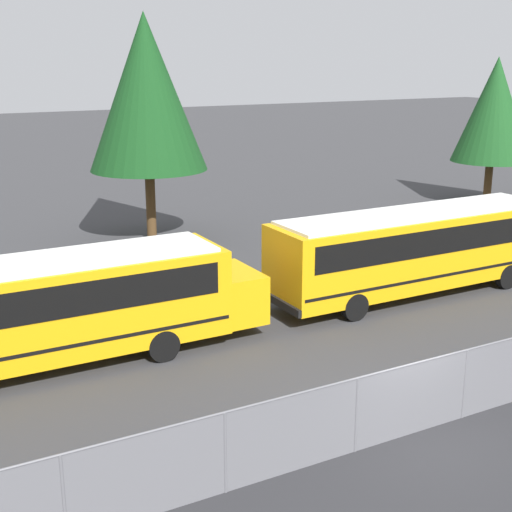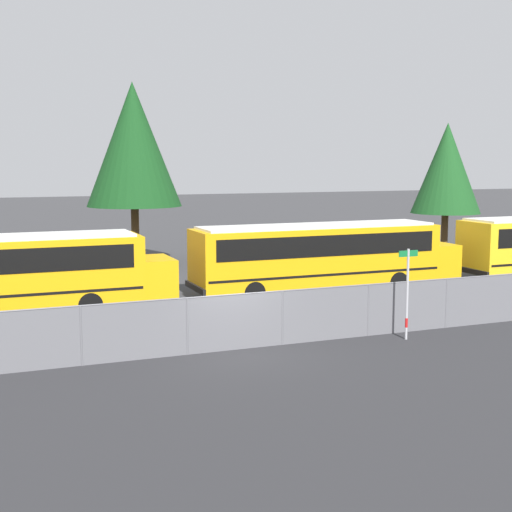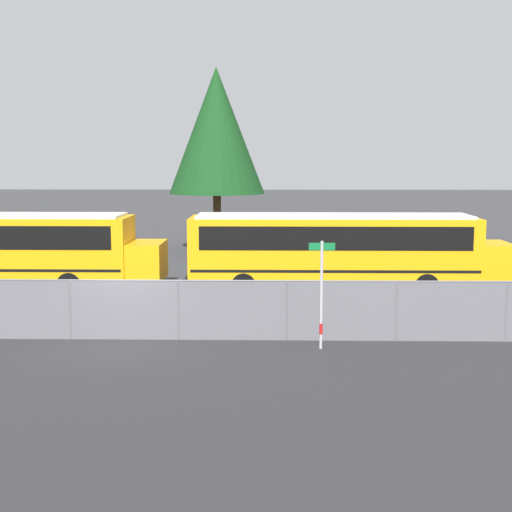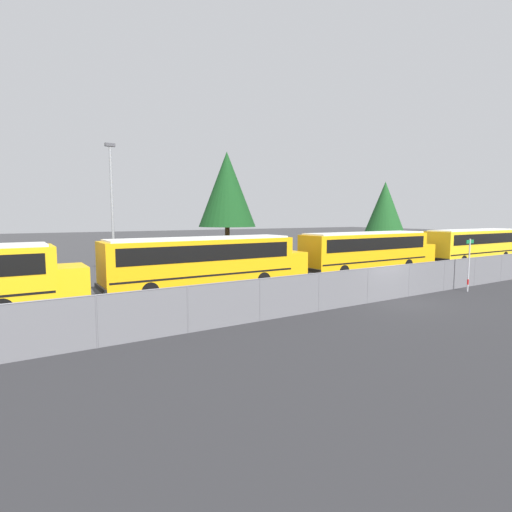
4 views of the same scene
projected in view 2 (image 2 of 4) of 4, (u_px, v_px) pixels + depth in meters
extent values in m
plane|color=#38383A|center=(236.00, 350.00, 21.66)|extent=(200.00, 200.00, 0.00)
cube|color=#2B2B2D|center=(328.00, 414.00, 16.15)|extent=(98.50, 12.00, 0.01)
cube|color=#9EA0A5|center=(236.00, 322.00, 21.55)|extent=(64.50, 0.03, 1.71)
cube|color=slate|center=(236.00, 322.00, 21.54)|extent=(64.50, 0.01, 1.71)
cylinder|color=slate|center=(236.00, 294.00, 21.44)|extent=(64.50, 0.05, 0.05)
cylinder|color=slate|center=(81.00, 336.00, 19.84)|extent=(0.07, 0.07, 1.71)
cylinder|color=slate|center=(187.00, 327.00, 20.98)|extent=(0.07, 0.07, 1.71)
cylinder|color=slate|center=(282.00, 318.00, 22.12)|extent=(0.07, 0.07, 1.71)
cylinder|color=slate|center=(368.00, 310.00, 23.26)|extent=(0.07, 0.07, 1.71)
cylinder|color=slate|center=(446.00, 303.00, 24.39)|extent=(0.07, 0.07, 1.71)
cube|color=#EDA80F|center=(155.00, 276.00, 28.17)|extent=(1.31, 2.30, 1.47)
cylinder|color=black|center=(81.00, 294.00, 28.29)|extent=(0.91, 0.28, 0.91)
cylinder|color=black|center=(90.00, 305.00, 26.21)|extent=(0.91, 0.28, 0.91)
cube|color=#EDA80F|center=(317.00, 255.00, 30.78)|extent=(10.92, 2.50, 2.44)
cube|color=black|center=(317.00, 243.00, 30.71)|extent=(10.05, 2.54, 0.88)
cube|color=black|center=(317.00, 271.00, 30.87)|extent=(10.71, 2.53, 0.10)
cube|color=#EDA80F|center=(435.00, 259.00, 33.11)|extent=(1.31, 2.30, 1.47)
cube|color=black|center=(195.00, 288.00, 28.88)|extent=(0.12, 2.50, 0.24)
cube|color=silver|center=(317.00, 226.00, 30.62)|extent=(10.38, 2.25, 0.10)
cylinder|color=black|center=(371.00, 274.00, 33.24)|extent=(0.91, 0.28, 0.91)
cylinder|color=black|center=(398.00, 282.00, 31.16)|extent=(0.91, 0.28, 0.91)
cylinder|color=black|center=(235.00, 284.00, 30.73)|extent=(0.91, 0.28, 0.91)
cylinder|color=black|center=(254.00, 292.00, 28.65)|extent=(0.91, 0.28, 0.91)
cube|color=black|center=(470.00, 271.00, 33.29)|extent=(0.12, 2.50, 0.24)
cylinder|color=black|center=(490.00, 268.00, 35.14)|extent=(0.91, 0.28, 0.91)
cylinder|color=#B7B7BC|center=(407.00, 295.00, 22.72)|extent=(0.08, 0.08, 2.94)
cylinder|color=red|center=(406.00, 323.00, 22.84)|extent=(0.09, 0.09, 0.30)
cube|color=#147238|center=(408.00, 254.00, 22.54)|extent=(0.70, 0.02, 0.20)
cylinder|color=#51381E|center=(444.00, 231.00, 46.02)|extent=(0.44, 0.44, 2.39)
cone|color=#194C1E|center=(447.00, 168.00, 45.49)|extent=(4.42, 4.42, 5.75)
cylinder|color=#51381E|center=(135.00, 235.00, 39.71)|extent=(0.44, 0.44, 3.22)
cone|color=#144219|center=(133.00, 144.00, 39.06)|extent=(5.21, 5.21, 6.78)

